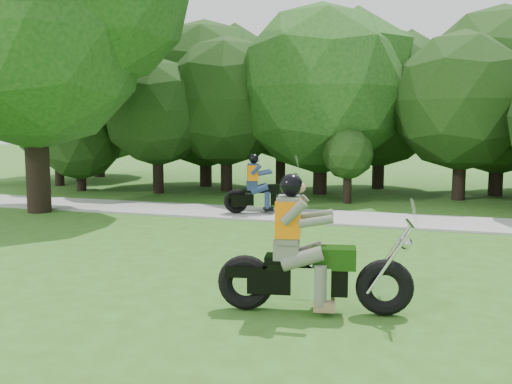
# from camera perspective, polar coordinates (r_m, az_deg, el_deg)

# --- Properties ---
(ground) EXTENTS (100.00, 100.00, 0.00)m
(ground) POSITION_cam_1_polar(r_m,az_deg,el_deg) (7.80, 12.56, -12.79)
(ground) COLOR #345A19
(ground) RESTS_ON ground
(walkway) EXTENTS (60.00, 2.20, 0.06)m
(walkway) POSITION_cam_1_polar(r_m,az_deg,el_deg) (15.55, 15.28, -2.85)
(walkway) COLOR gray
(walkway) RESTS_ON ground
(tree_line) EXTENTS (40.37, 11.66, 7.64)m
(tree_line) POSITION_cam_1_polar(r_m,az_deg,el_deg) (21.77, 19.96, 9.15)
(tree_line) COLOR black
(tree_line) RESTS_ON ground
(big_tree_west) EXTENTS (8.64, 6.56, 9.96)m
(big_tree_west) POSITION_cam_1_polar(r_m,az_deg,el_deg) (18.30, -21.00, 16.40)
(big_tree_west) COLOR black
(big_tree_west) RESTS_ON ground
(chopper_motorcycle) EXTENTS (2.69, 0.94, 1.93)m
(chopper_motorcycle) POSITION_cam_1_polar(r_m,az_deg,el_deg) (7.90, 4.89, -6.99)
(chopper_motorcycle) COLOR black
(chopper_motorcycle) RESTS_ON ground
(touring_motorcycle) EXTENTS (2.11, 1.28, 1.68)m
(touring_motorcycle) POSITION_cam_1_polar(r_m,az_deg,el_deg) (16.10, 0.19, 0.03)
(touring_motorcycle) COLOR black
(touring_motorcycle) RESTS_ON walkway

